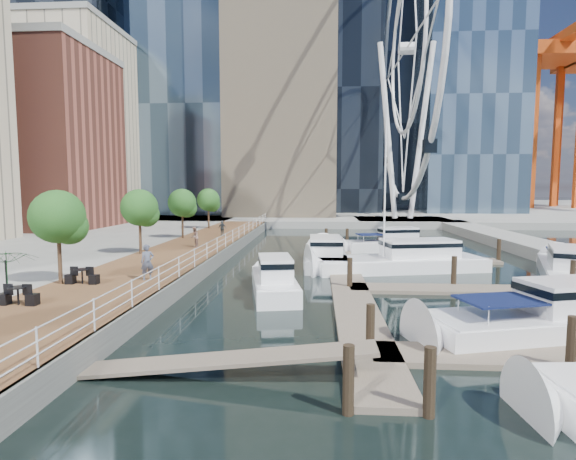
% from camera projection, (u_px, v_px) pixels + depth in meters
% --- Properties ---
extents(ground, '(520.00, 520.00, 0.00)m').
position_uv_depth(ground, '(286.00, 335.00, 17.42)').
color(ground, black).
rests_on(ground, ground).
extents(boardwalk, '(6.00, 60.00, 1.00)m').
position_uv_depth(boardwalk, '(178.00, 259.00, 32.88)').
color(boardwalk, brown).
rests_on(boardwalk, ground).
extents(seawall, '(0.25, 60.00, 1.00)m').
position_uv_depth(seawall, '(219.00, 259.00, 32.68)').
color(seawall, '#595954').
rests_on(seawall, ground).
extents(land_far, '(200.00, 114.00, 1.00)m').
position_uv_depth(land_far, '(314.00, 207.00, 118.69)').
color(land_far, gray).
rests_on(land_far, ground).
extents(breakwater, '(4.00, 60.00, 1.00)m').
position_uv_depth(breakwater, '(553.00, 253.00, 35.90)').
color(breakwater, gray).
rests_on(breakwater, ground).
extents(pier, '(14.00, 12.00, 1.00)m').
position_uv_depth(pier, '(402.00, 222.00, 68.09)').
color(pier, gray).
rests_on(pier, ground).
extents(railing, '(0.10, 60.00, 1.05)m').
position_uv_depth(railing, '(217.00, 245.00, 32.59)').
color(railing, white).
rests_on(railing, boardwalk).
extents(floating_docks, '(16.00, 34.00, 2.60)m').
position_uv_depth(floating_docks, '(431.00, 275.00, 26.76)').
color(floating_docks, '#6D6051').
rests_on(floating_docks, ground).
extents(ferris_wheel, '(5.80, 45.60, 47.80)m').
position_uv_depth(ferris_wheel, '(407.00, 49.00, 65.69)').
color(ferris_wheel, white).
rests_on(ferris_wheel, ground).
extents(street_trees, '(2.60, 42.60, 4.60)m').
position_uv_depth(street_trees, '(139.00, 208.00, 31.69)').
color(street_trees, '#3F2B1C').
rests_on(street_trees, ground).
extents(yacht_foreground, '(11.17, 5.62, 2.15)m').
position_uv_depth(yacht_foreground, '(549.00, 337.00, 17.22)').
color(yacht_foreground, white).
rests_on(yacht_foreground, ground).
extents(pedestrian_near, '(0.79, 0.71, 1.82)m').
position_uv_depth(pedestrian_near, '(147.00, 262.00, 22.89)').
color(pedestrian_near, '#474D5E').
rests_on(pedestrian_near, boardwalk).
extents(pedestrian_mid, '(0.63, 0.79, 1.59)m').
position_uv_depth(pedestrian_mid, '(195.00, 237.00, 35.69)').
color(pedestrian_mid, gray).
rests_on(pedestrian_mid, boardwalk).
extents(pedestrian_far, '(0.97, 0.65, 1.53)m').
position_uv_depth(pedestrian_far, '(222.00, 228.00, 43.78)').
color(pedestrian_far, '#343C41').
rests_on(pedestrian_far, boardwalk).
extents(moored_yachts, '(23.00, 32.98, 11.50)m').
position_uv_depth(moored_yachts, '(407.00, 273.00, 29.94)').
color(moored_yachts, white).
rests_on(moored_yachts, ground).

